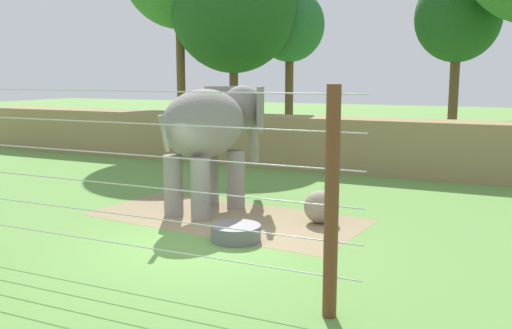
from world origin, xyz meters
The scene contains 10 objects.
ground_plane centered at (0.00, 0.00, 0.00)m, with size 120.00×120.00×0.00m, color #609342.
dirt_patch centered at (-0.58, 2.33, 0.00)m, with size 6.94×3.38×0.01m, color #937F5B.
embankment_wall centered at (0.00, 10.65, 1.00)m, with size 36.00×1.80×2.00m, color #997F56.
elephant centered at (-1.35, 3.03, 2.19)m, with size 2.01×4.46×3.31m.
enrichment_ball centered at (1.78, 2.83, 0.40)m, with size 0.81×0.81×0.81m, color gray.
cable_fence centered at (0.00, -2.26, 1.75)m, with size 8.27×0.21×3.47m.
water_tub centered at (0.58, 0.62, 0.18)m, with size 1.10×1.10×0.35m.
tree_far_left centered at (3.23, 17.82, 6.17)m, with size 3.88×3.88×8.26m.
tree_left_of_centre centered at (-5.08, 17.92, 6.13)m, with size 3.63×3.63×8.10m.
tree_far_right centered at (-7.06, 15.34, 6.99)m, with size 6.27×6.27×10.30m.
Camera 1 is at (6.01, -9.93, 3.58)m, focal length 39.21 mm.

